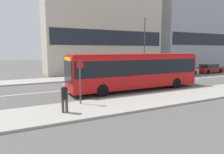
{
  "coord_description": "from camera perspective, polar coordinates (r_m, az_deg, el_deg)",
  "views": [
    {
      "loc": [
        -6.17,
        -17.14,
        3.52
      ],
      "look_at": [
        1.31,
        -2.05,
        1.22
      ],
      "focal_mm": 32.0,
      "sensor_mm": 36.0,
      "label": 1
    }
  ],
  "objects": [
    {
      "name": "sidewalk_far",
      "position": [
        24.44,
        -11.48,
        -0.51
      ],
      "size": [
        44.0,
        3.5,
        0.13
      ],
      "color": "#A39E93",
      "rests_on": "ground_plane"
    },
    {
      "name": "ground_plane",
      "position": [
        18.56,
        -6.46,
        -3.21
      ],
      "size": [
        120.0,
        120.0,
        0.0
      ],
      "primitive_type": "plane",
      "color": "#595654"
    },
    {
      "name": "apartment_block_right_tower",
      "position": [
        44.81,
        23.27,
        15.48
      ],
      "size": [
        17.98,
        4.96,
        20.02
      ],
      "color": "#9EA3A8",
      "rests_on": "ground_plane"
    },
    {
      "name": "bus_stop_sign",
      "position": [
        12.61,
        -9.11,
        -0.52
      ],
      "size": [
        0.44,
        0.12,
        2.73
      ],
      "color": "#4C4C51",
      "rests_on": "sidewalk_near"
    },
    {
      "name": "sidewalk_near",
      "position": [
        12.99,
        3.08,
        -7.67
      ],
      "size": [
        44.0,
        3.5,
        0.13
      ],
      "color": "#A39E93",
      "rests_on": "ground_plane"
    },
    {
      "name": "apartment_block_left_tower",
      "position": [
        32.75,
        -2.37,
        18.39
      ],
      "size": [
        18.35,
        5.56,
        19.12
      ],
      "color": "beige",
      "rests_on": "ground_plane"
    },
    {
      "name": "street_lamp",
      "position": [
        27.45,
        9.29,
        10.56
      ],
      "size": [
        0.36,
        0.36,
        7.96
      ],
      "color": "#4C4C51",
      "rests_on": "sidewalk_far"
    },
    {
      "name": "parked_car_1",
      "position": [
        34.2,
        26.04,
        2.15
      ],
      "size": [
        4.46,
        1.82,
        1.34
      ],
      "color": "maroon",
      "rests_on": "ground_plane"
    },
    {
      "name": "pedestrian_near_stop",
      "position": [
        11.13,
        -13.41,
        -5.42
      ],
      "size": [
        0.35,
        0.34,
        1.58
      ],
      "rotation": [
        0.0,
        0.0,
        -0.21
      ],
      "color": "#4C4233",
      "rests_on": "sidewalk_near"
    },
    {
      "name": "parked_car_0",
      "position": [
        30.11,
        19.82,
        1.87
      ],
      "size": [
        4.1,
        1.74,
        1.42
      ],
      "color": "#A39E84",
      "rests_on": "ground_plane"
    },
    {
      "name": "lane_centerline",
      "position": [
        18.56,
        -6.46,
        -3.2
      ],
      "size": [
        41.8,
        0.16,
        0.01
      ],
      "color": "silver",
      "rests_on": "ground_plane"
    },
    {
      "name": "city_bus",
      "position": [
        17.73,
        6.66,
        2.24
      ],
      "size": [
        12.01,
        2.61,
        3.17
      ],
      "rotation": [
        0.0,
        0.0,
        0.01
      ],
      "color": "red",
      "rests_on": "ground_plane"
    }
  ]
}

